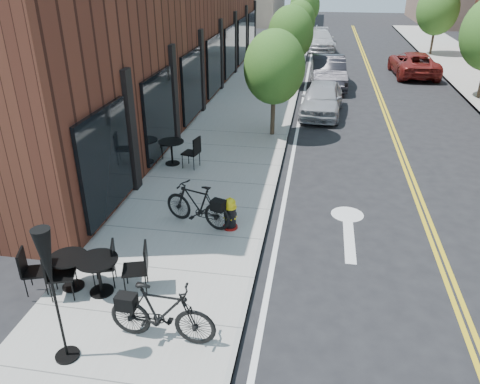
# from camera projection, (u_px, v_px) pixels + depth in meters

# --- Properties ---
(ground) EXTENTS (120.00, 120.00, 0.00)m
(ground) POSITION_uv_depth(u_px,v_px,m) (254.00, 282.00, 9.67)
(ground) COLOR black
(ground) RESTS_ON ground
(sidewalk_near) EXTENTS (4.00, 70.00, 0.12)m
(sidewalk_near) POSITION_uv_depth(u_px,v_px,m) (240.00, 125.00, 18.79)
(sidewalk_near) COLOR #9E9B93
(sidewalk_near) RESTS_ON ground
(building_near) EXTENTS (5.00, 28.00, 7.00)m
(building_near) POSITION_uv_depth(u_px,v_px,m) (158.00, 22.00, 21.49)
(building_near) COLOR #4F2419
(building_near) RESTS_ON ground
(tree_near_a) EXTENTS (2.20, 2.20, 3.81)m
(tree_near_a) POSITION_uv_depth(u_px,v_px,m) (274.00, 67.00, 16.57)
(tree_near_a) COLOR #382B1E
(tree_near_a) RESTS_ON sidewalk_near
(tree_near_b) EXTENTS (2.30, 2.30, 3.98)m
(tree_near_b) POSITION_uv_depth(u_px,v_px,m) (291.00, 34.00, 23.60)
(tree_near_b) COLOR #382B1E
(tree_near_b) RESTS_ON sidewalk_near
(tree_near_c) EXTENTS (2.10, 2.10, 3.67)m
(tree_near_c) POSITION_uv_depth(u_px,v_px,m) (299.00, 20.00, 30.76)
(tree_near_c) COLOR #382B1E
(tree_near_c) RESTS_ON sidewalk_near
(tree_near_d) EXTENTS (2.40, 2.40, 4.11)m
(tree_near_d) POSITION_uv_depth(u_px,v_px,m) (305.00, 6.00, 37.72)
(tree_near_d) COLOR #382B1E
(tree_near_d) RESTS_ON sidewalk_near
(tree_far_c) EXTENTS (2.80, 2.80, 4.62)m
(tree_far_c) POSITION_uv_depth(u_px,v_px,m) (438.00, 10.00, 31.79)
(tree_far_c) COLOR #382B1E
(tree_far_c) RESTS_ON sidewalk_far
(fire_hydrant) EXTENTS (0.46, 0.46, 0.83)m
(fire_hydrant) POSITION_uv_depth(u_px,v_px,m) (230.00, 214.00, 11.25)
(fire_hydrant) COLOR maroon
(fire_hydrant) RESTS_ON sidewalk_near
(bicycle_left) EXTENTS (1.89, 1.09, 1.10)m
(bicycle_left) POSITION_uv_depth(u_px,v_px,m) (197.00, 205.00, 11.35)
(bicycle_left) COLOR black
(bicycle_left) RESTS_ON sidewalk_near
(bicycle_right) EXTENTS (1.89, 0.60, 1.13)m
(bicycle_right) POSITION_uv_depth(u_px,v_px,m) (162.00, 313.00, 7.81)
(bicycle_right) COLOR black
(bicycle_right) RESTS_ON sidewalk_near
(bistro_set_a) EXTENTS (1.90, 1.00, 1.00)m
(bistro_set_a) POSITION_uv_depth(u_px,v_px,m) (99.00, 271.00, 8.98)
(bistro_set_a) COLOR black
(bistro_set_a) RESTS_ON sidewalk_near
(bistro_set_b) EXTENTS (1.76, 0.98, 0.93)m
(bistro_set_b) POSITION_uv_depth(u_px,v_px,m) (70.00, 267.00, 9.15)
(bistro_set_b) COLOR black
(bistro_set_b) RESTS_ON sidewalk_near
(bistro_set_c) EXTENTS (1.90, 0.96, 1.00)m
(bistro_set_c) POSITION_uv_depth(u_px,v_px,m) (172.00, 149.00, 14.84)
(bistro_set_c) COLOR black
(bistro_set_c) RESTS_ON sidewalk_near
(patio_umbrella) EXTENTS (0.39, 0.39, 2.43)m
(patio_umbrella) POSITION_uv_depth(u_px,v_px,m) (49.00, 269.00, 6.93)
(patio_umbrella) COLOR black
(patio_umbrella) RESTS_ON sidewalk_near
(parked_car_a) EXTENTS (1.95, 4.24, 1.41)m
(parked_car_a) POSITION_uv_depth(u_px,v_px,m) (322.00, 98.00, 20.05)
(parked_car_a) COLOR #A1A2A9
(parked_car_a) RESTS_ON ground
(parked_car_b) EXTENTS (1.98, 4.89, 1.58)m
(parked_car_b) POSITION_uv_depth(u_px,v_px,m) (328.00, 72.00, 24.50)
(parked_car_b) COLOR black
(parked_car_b) RESTS_ON ground
(parked_car_c) EXTENTS (2.53, 5.09, 1.42)m
(parked_car_c) POSITION_uv_depth(u_px,v_px,m) (320.00, 40.00, 35.20)
(parked_car_c) COLOR silver
(parked_car_c) RESTS_ON ground
(parked_car_far) EXTENTS (2.51, 5.02, 1.37)m
(parked_car_far) POSITION_uv_depth(u_px,v_px,m) (413.00, 64.00, 27.01)
(parked_car_far) COLOR maroon
(parked_car_far) RESTS_ON ground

